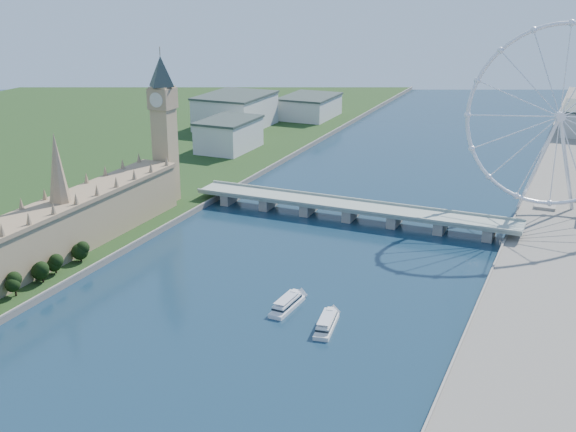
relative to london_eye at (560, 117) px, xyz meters
The scene contains 7 objects.
parliament_range 313.29m from the london_eye, 143.26° to the right, with size 24.00×200.00×70.00m.
big_ben 259.68m from the london_eye, 162.73° to the right, with size 20.02×20.02×110.00m.
westminster_bridge 145.38m from the london_eye, 155.34° to the right, with size 220.00×22.00×9.50m.
london_eye is the anchor object (origin of this frame).
city_skyline 226.06m from the london_eye, 111.50° to the left, with size 505.00×280.00×32.00m.
tour_boat_near 231.84m from the london_eye, 118.19° to the right, with size 7.55×29.56×6.53m, color silver, non-canonical shape.
tour_boat_far 231.83m from the london_eye, 111.14° to the right, with size 7.45×29.19×6.44m, color silver, non-canonical shape.
Camera 1 is at (142.69, -131.98, 156.11)m, focal length 45.00 mm.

